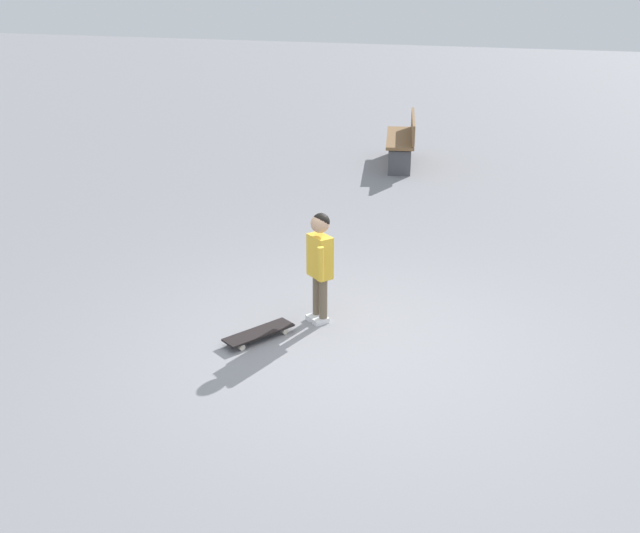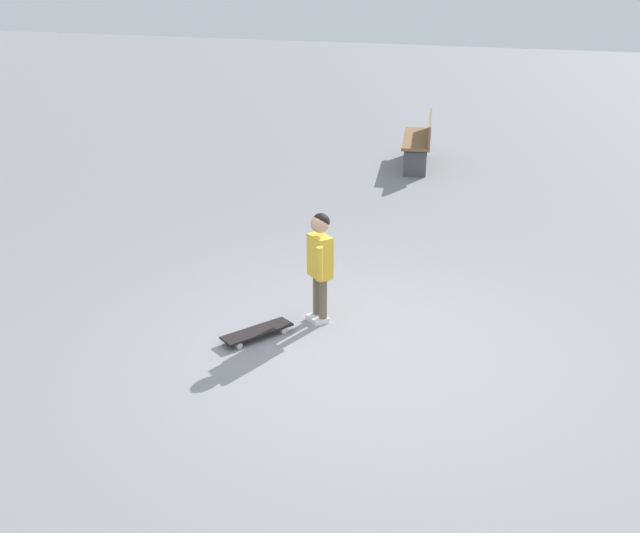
{
  "view_description": "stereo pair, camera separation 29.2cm",
  "coord_description": "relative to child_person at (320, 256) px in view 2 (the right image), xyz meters",
  "views": [
    {
      "loc": [
        -1.31,
        5.59,
        3.16
      ],
      "look_at": [
        0.44,
        -0.52,
        0.55
      ],
      "focal_mm": 42.14,
      "sensor_mm": 36.0,
      "label": 1
    },
    {
      "loc": [
        -1.59,
        5.5,
        3.16
      ],
      "look_at": [
        0.44,
        -0.52,
        0.55
      ],
      "focal_mm": 42.14,
      "sensor_mm": 36.0,
      "label": 2
    }
  ],
  "objects": [
    {
      "name": "ground_plane",
      "position": [
        -0.44,
        0.52,
        -0.66
      ],
      "size": [
        50.0,
        50.0,
        0.0
      ],
      "primitive_type": "plane",
      "color": "gray"
    },
    {
      "name": "street_bench",
      "position": [
        0.29,
        -5.97,
        -0.23
      ],
      "size": [
        0.71,
        1.65,
        0.8
      ],
      "color": "brown",
      "rests_on": "ground"
    },
    {
      "name": "child_person",
      "position": [
        0.0,
        0.0,
        0.0
      ],
      "size": [
        0.28,
        0.38,
        1.06
      ],
      "color": "brown",
      "rests_on": "ground"
    },
    {
      "name": "skateboard",
      "position": [
        0.42,
        0.51,
        -0.6
      ],
      "size": [
        0.53,
        0.66,
        0.07
      ],
      "color": "black",
      "rests_on": "ground"
    }
  ]
}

